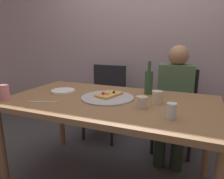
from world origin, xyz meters
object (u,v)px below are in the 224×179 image
Objects in this scene: soda_can at (5,92)px; plate_stack at (63,91)px; guest_in_sweater at (175,97)px; tumbler_near at (142,102)px; table_knife at (43,102)px; wine_bottle at (149,82)px; chair_right at (175,104)px; dining_table at (109,108)px; pizza_tray at (107,97)px; chair_left at (106,96)px; pizza_slice_last at (109,94)px; wine_glass at (171,111)px; tumbler_far at (157,97)px.

soda_can is 0.46m from plate_stack.
plate_stack is at bearing 35.63° from guest_in_sweater.
table_knife is at bearing -166.75° from tumbler_near.
table_knife is 1.31m from guest_in_sweater.
soda_can is at bearing -149.34° from wine_bottle.
chair_right is (1.21, 1.17, -0.31)m from soda_can.
tumbler_near is 0.37× the size of table_knife.
dining_table is 7.95× the size of plate_stack.
pizza_tray is 0.45m from plate_stack.
pizza_tray reaches higher than dining_table.
chair_left is at bearing 139.11° from wine_bottle.
wine_glass is at bearing -28.24° from pizza_slice_last.
chair_left is at bearing 130.02° from wine_glass.
wine_glass is at bearing -64.42° from tumbler_far.
tumbler_near is at bearing -10.41° from plate_stack.
chair_right reaches higher than plate_stack.
pizza_tray is at bearing 135.44° from dining_table.
pizza_slice_last is 0.92m from chair_left.
tumbler_far is 0.84m from plate_stack.
tumbler_near is (0.32, -0.12, 0.03)m from pizza_tray.
chair_left is (-0.38, 0.83, -0.25)m from pizza_tray.
pizza_slice_last is (-0.00, 0.03, 0.02)m from pizza_tray.
tumbler_far reaches higher than plate_stack.
table_knife is 0.24× the size of chair_left.
pizza_tray is 0.47× the size of chair_left.
tumbler_far is (0.40, -0.01, 0.02)m from pizza_slice_last.
tumbler_far is 1.16m from chair_left.
wine_bottle is 1.36× the size of plate_stack.
pizza_slice_last is at bearing 59.28° from chair_right.
plate_stack is at bearing 41.40° from chair_right.
chair_left reaches higher than table_knife.
guest_in_sweater is at bearing 83.43° from tumbler_far.
tumbler_far is at bearing 84.66° from chair_right.
soda_can is at bearing 73.23° from chair_left.
tumbler_far is at bearing 83.43° from guest_in_sweater.
soda_can is (-1.05, -0.22, 0.02)m from tumbler_near.
wine_bottle is 0.51m from guest_in_sweater.
tumbler_far is at bearing -1.37° from pizza_slice_last.
pizza_tray is at bearing 154.43° from wine_glass.
tumbler_far is 0.97× the size of wine_glass.
chair_left is at bearing -10.06° from guest_in_sweater.
wine_glass is 1.44m from chair_left.
guest_in_sweater is at bearing 40.21° from soda_can.
guest_in_sweater is at bearing 90.00° from chair_right.
wine_bottle reaches higher than pizza_tray.
guest_in_sweater reaches higher than tumbler_far.
wine_glass is at bearing -25.57° from pizza_tray.
plate_stack is (-0.44, -0.01, -0.01)m from pizza_slice_last.
plate_stack is 0.85m from chair_left.
wine_bottle is 0.70m from chair_right.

